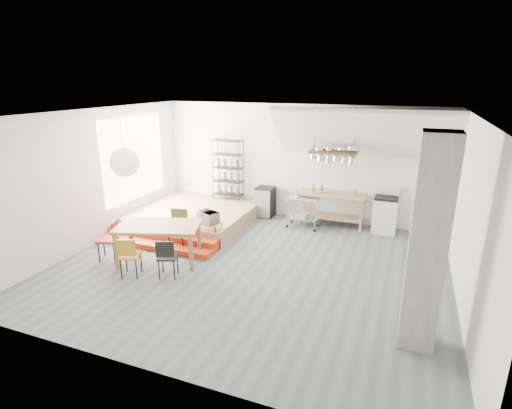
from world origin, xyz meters
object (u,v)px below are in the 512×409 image
at_px(stove, 385,214).
at_px(dining_table, 158,229).
at_px(mini_fridge, 265,202).
at_px(rolling_cart, 303,209).

height_order(stove, dining_table, stove).
xyz_separation_m(stove, dining_table, (-4.46, -3.62, 0.26)).
height_order(dining_table, mini_fridge, mini_fridge).
relative_size(dining_table, rolling_cart, 2.32).
distance_m(rolling_cart, mini_fridge, 1.37).
bearing_deg(mini_fridge, stove, -0.75).
xyz_separation_m(dining_table, rolling_cart, (2.40, 3.16, -0.22)).
bearing_deg(mini_fridge, dining_table, -107.05).
relative_size(rolling_cart, mini_fridge, 0.98).
distance_m(stove, mini_fridge, 3.34).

